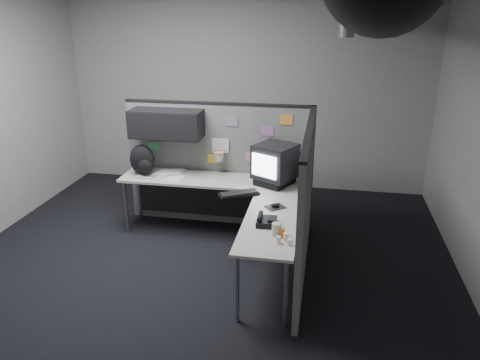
% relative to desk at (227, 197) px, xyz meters
% --- Properties ---
extents(room, '(5.62, 5.62, 3.22)m').
position_rel_desk_xyz_m(room, '(0.41, -0.70, 1.48)').
color(room, black).
rests_on(room, ground).
extents(partition_back, '(2.44, 0.42, 1.63)m').
position_rel_desk_xyz_m(partition_back, '(-0.40, 0.53, 0.38)').
color(partition_back, slate).
rests_on(partition_back, ground).
extents(partition_right, '(0.07, 2.23, 1.63)m').
position_rel_desk_xyz_m(partition_right, '(0.95, -0.49, 0.21)').
color(partition_right, slate).
rests_on(partition_right, ground).
extents(desk, '(2.31, 2.11, 0.73)m').
position_rel_desk_xyz_m(desk, '(0.00, 0.00, 0.00)').
color(desk, '#BAB0A8').
rests_on(desk, ground).
extents(monitor, '(0.58, 0.58, 0.49)m').
position_rel_desk_xyz_m(monitor, '(0.54, 0.25, 0.37)').
color(monitor, black).
rests_on(monitor, desk).
extents(keyboard, '(0.48, 0.37, 0.04)m').
position_rel_desk_xyz_m(keyboard, '(0.19, -0.20, 0.14)').
color(keyboard, black).
rests_on(keyboard, desk).
extents(mouse, '(0.26, 0.25, 0.04)m').
position_rel_desk_xyz_m(mouse, '(0.63, -0.46, 0.13)').
color(mouse, black).
rests_on(mouse, desk).
extents(phone, '(0.21, 0.22, 0.10)m').
position_rel_desk_xyz_m(phone, '(0.59, -0.89, 0.15)').
color(phone, black).
rests_on(phone, desk).
extents(bottles, '(0.15, 0.17, 0.09)m').
position_rel_desk_xyz_m(bottles, '(0.80, -1.21, 0.15)').
color(bottles, silver).
rests_on(bottles, desk).
extents(cup, '(0.11, 0.11, 0.12)m').
position_rel_desk_xyz_m(cup, '(0.72, -1.10, 0.18)').
color(cup, beige).
rests_on(cup, desk).
extents(papers, '(0.68, 0.50, 0.01)m').
position_rel_desk_xyz_m(papers, '(-0.92, 0.33, 0.12)').
color(papers, white).
rests_on(papers, desk).
extents(backpack, '(0.37, 0.34, 0.39)m').
position_rel_desk_xyz_m(backpack, '(-1.14, 0.26, 0.31)').
color(backpack, black).
rests_on(backpack, desk).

